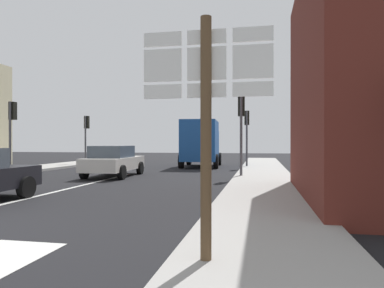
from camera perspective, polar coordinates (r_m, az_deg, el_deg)
The scene contains 10 objects.
ground_plane at distance 16.47m, azimuth -12.72°, elevation -5.42°, with size 80.00×80.00×0.00m, color black.
sidewalk_right at distance 13.09m, azimuth 11.58°, elevation -6.57°, with size 2.58×44.00×0.14m, color #9E9B96.
lane_centre_stripe at distance 12.93m, azimuth -19.93°, elevation -6.95°, with size 0.16×12.00×0.01m, color silver.
sedan_far at distance 17.23m, azimuth -12.57°, elevation -2.64°, with size 2.11×4.27×1.47m.
delivery_truck at distance 23.57m, azimuth 1.47°, elevation 0.29°, with size 2.72×5.11×3.05m.
route_sign_post at distance 4.47m, azimuth 2.31°, elevation 5.21°, with size 1.66×0.14×3.20m.
traffic_light_near_left at distance 20.03m, azimuth -27.10°, elevation 3.36°, with size 0.30×0.49×3.68m.
traffic_light_far_right at distance 22.76m, azimuth 8.86°, elevation 2.95°, with size 0.30×0.49×3.65m.
traffic_light_near_right at distance 16.23m, azimuth 7.98°, elevation 4.25°, with size 0.30×0.49×3.73m.
traffic_light_far_left at distance 26.54m, azimuth -16.71°, elevation 2.38°, with size 0.30×0.49×3.55m.
Camera 1 is at (6.61, -5.00, 1.61)m, focal length 32.99 mm.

